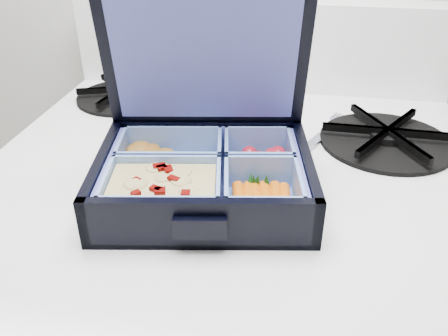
# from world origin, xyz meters

# --- Properties ---
(bento_box) EXTENTS (0.27, 0.23, 0.06)m
(bento_box) POSITION_xyz_m (-0.31, 1.57, 1.01)
(bento_box) COLOR black
(bento_box) RESTS_ON stove
(burner_grate) EXTENTS (0.19, 0.19, 0.03)m
(burner_grate) POSITION_xyz_m (-0.09, 1.74, 0.99)
(burner_grate) COLOR black
(burner_grate) RESTS_ON stove
(burner_grate_rear) EXTENTS (0.21, 0.21, 0.02)m
(burner_grate_rear) POSITION_xyz_m (-0.51, 1.84, 0.99)
(burner_grate_rear) COLOR black
(burner_grate_rear) RESTS_ON stove
(fork) EXTENTS (0.11, 0.19, 0.01)m
(fork) POSITION_xyz_m (-0.19, 1.72, 0.98)
(fork) COLOR #9396AA
(fork) RESTS_ON stove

